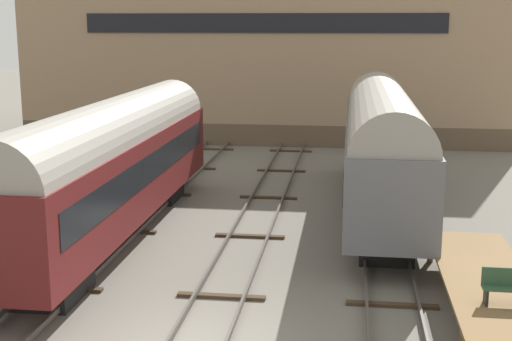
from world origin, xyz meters
TOP-DOWN VIEW (x-y plane):
  - track_left at (-4.90, 0.00)m, footprint 2.60×60.00m
  - track_middle at (0.00, 0.00)m, footprint 2.60×60.00m
  - train_car_grey at (4.90, 13.12)m, footprint 2.96×17.50m
  - train_car_maroon at (-4.90, 8.28)m, footprint 2.88×18.20m
  - station_platform at (7.43, -0.17)m, footprint 2.41×14.79m
  - bench at (7.63, 1.03)m, footprint 1.40×0.40m
  - warehouse_building at (-1.99, 34.91)m, footprint 32.37×12.56m

SIDE VIEW (x-z plane):
  - track_left at x=-4.90m, z-range 0.01..0.27m
  - track_middle at x=0.00m, z-range 0.01..0.27m
  - station_platform at x=7.43m, z-range 0.44..1.47m
  - bench at x=7.63m, z-range 1.07..1.98m
  - train_car_maroon at x=-4.90m, z-range 0.38..5.55m
  - train_car_grey at x=4.90m, z-range 0.38..5.71m
  - warehouse_building at x=-1.99m, z-range 0.00..14.18m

